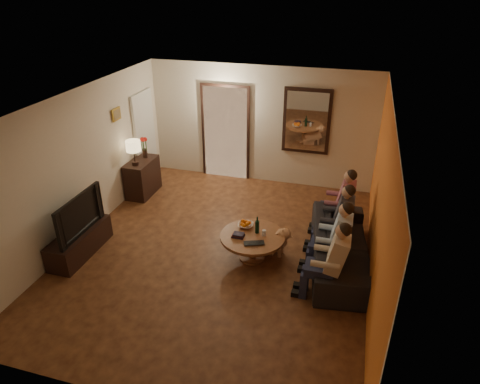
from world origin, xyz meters
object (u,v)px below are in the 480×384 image
(person_b, at_px, (335,242))
(coffee_table, at_px, (252,247))
(tv, at_px, (74,214))
(wine_bottle, at_px, (257,225))
(person_d, at_px, (341,205))
(dog, at_px, (272,239))
(tv_stand, at_px, (80,242))
(person_a, at_px, (331,265))
(sofa, at_px, (341,246))
(table_lamp, at_px, (134,153))
(person_c, at_px, (338,222))
(laptop, at_px, (254,245))
(dresser, at_px, (142,177))
(bowl, at_px, (246,225))

(person_b, xyz_separation_m, coffee_table, (-1.32, 0.05, -0.38))
(tv, xyz_separation_m, wine_bottle, (2.91, 0.76, -0.17))
(person_b, height_order, person_d, same)
(dog, bearing_deg, tv_stand, -153.53)
(person_a, height_order, person_b, same)
(person_b, height_order, coffee_table, person_b)
(sofa, bearing_deg, table_lamp, 66.93)
(person_c, distance_m, laptop, 1.48)
(sofa, relative_size, person_d, 1.93)
(sofa, height_order, laptop, sofa)
(coffee_table, bearing_deg, tv, -166.91)
(coffee_table, bearing_deg, person_a, -26.23)
(sofa, height_order, dog, sofa)
(dresser, height_order, sofa, dresser)
(tv, bearing_deg, wine_bottle, -75.27)
(tv, relative_size, person_a, 0.98)
(dresser, relative_size, person_d, 0.72)
(person_c, bearing_deg, tv, -163.81)
(dresser, height_order, tv_stand, dresser)
(person_c, distance_m, coffee_table, 1.48)
(tv_stand, height_order, person_c, person_c)
(tv_stand, relative_size, person_a, 1.08)
(person_b, relative_size, dog, 2.14)
(dog, bearing_deg, bowl, -167.26)
(dresser, distance_m, tv, 2.34)
(person_d, relative_size, wine_bottle, 3.87)
(person_d, bearing_deg, sofa, -83.66)
(sofa, xyz_separation_m, laptop, (-1.32, -0.53, 0.13))
(laptop, bearing_deg, wine_bottle, 76.43)
(person_d, distance_m, dog, 1.42)
(coffee_table, bearing_deg, person_b, -2.22)
(person_c, distance_m, wine_bottle, 1.35)
(tv_stand, bearing_deg, wine_bottle, 14.73)
(dresser, bearing_deg, laptop, -33.05)
(tv, relative_size, person_b, 0.98)
(person_a, relative_size, bowl, 4.63)
(table_lamp, xyz_separation_m, person_a, (4.18, -2.07, -0.43))
(table_lamp, xyz_separation_m, sofa, (4.28, -1.17, -0.70))
(wine_bottle, bearing_deg, laptop, -82.50)
(person_c, distance_m, bowl, 1.54)
(sofa, xyz_separation_m, wine_bottle, (-1.37, -0.15, 0.27))
(person_c, xyz_separation_m, dog, (-1.04, -0.31, -0.32))
(person_d, height_order, dog, person_d)
(tv, height_order, coffee_table, tv)
(person_c, height_order, bowl, person_c)
(tv, distance_m, laptop, 3.00)
(tv_stand, distance_m, person_c, 4.37)
(tv_stand, xyz_separation_m, person_d, (4.18, 1.81, 0.38))
(dresser, height_order, person_d, person_d)
(dog, bearing_deg, tv, -153.53)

